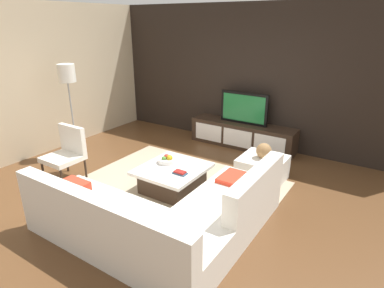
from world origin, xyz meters
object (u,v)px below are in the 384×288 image
at_px(television, 244,108).
at_px(ottoman, 262,169).
at_px(floor_lamp, 67,80).
at_px(sectional_couch, 163,218).
at_px(fruit_bowl, 167,160).
at_px(accent_chair_near, 67,150).
at_px(coffee_table, 173,178).
at_px(decorative_ball, 264,151).
at_px(book_stack, 180,173).
at_px(media_console, 242,135).

xyz_separation_m(television, ottoman, (0.93, -1.24, -0.62)).
bearing_deg(floor_lamp, sectional_couch, -20.75).
bearing_deg(fruit_bowl, ottoman, 38.36).
relative_size(accent_chair_near, floor_lamp, 0.50).
xyz_separation_m(television, fruit_bowl, (-0.28, -2.20, -0.39)).
bearing_deg(accent_chair_near, television, 63.42).
bearing_deg(fruit_bowl, sectional_couch, -54.83).
height_order(coffee_table, fruit_bowl, fruit_bowl).
bearing_deg(television, accent_chair_near, -121.92).
distance_m(television, accent_chair_near, 3.41).
height_order(accent_chair_near, fruit_bowl, accent_chair_near).
bearing_deg(ottoman, accent_chair_near, -149.00).
bearing_deg(coffee_table, television, 87.51).
relative_size(sectional_couch, coffee_table, 2.48).
relative_size(decorative_ball, book_stack, 1.19).
height_order(media_console, accent_chair_near, accent_chair_near).
bearing_deg(television, fruit_bowl, -97.17).
xyz_separation_m(fruit_bowl, decorative_ball, (1.21, 0.95, 0.09)).
bearing_deg(ottoman, floor_lamp, -164.99).
bearing_deg(ottoman, media_console, 126.80).
bearing_deg(accent_chair_near, ottoman, 36.34).
xyz_separation_m(decorative_ball, book_stack, (-0.81, -1.17, -0.12)).
bearing_deg(coffee_table, accent_chair_near, -161.03).
height_order(sectional_couch, decorative_ball, sectional_couch).
height_order(ottoman, book_stack, book_stack).
bearing_deg(television, sectional_couch, -81.25).
bearing_deg(book_stack, fruit_bowl, 151.25).
xyz_separation_m(media_console, sectional_couch, (0.51, -3.31, 0.03)).
bearing_deg(fruit_bowl, media_console, 82.83).
relative_size(television, ottoman, 1.42).
height_order(media_console, sectional_couch, sectional_couch).
distance_m(floor_lamp, decorative_ball, 3.69).
distance_m(media_console, coffee_table, 2.30).
xyz_separation_m(floor_lamp, ottoman, (3.44, 0.92, -1.26)).
relative_size(television, book_stack, 4.81).
bearing_deg(floor_lamp, television, 40.75).
relative_size(ottoman, book_stack, 3.37).
bearing_deg(book_stack, media_console, 92.93).
bearing_deg(decorative_ball, media_console, 126.80).
xyz_separation_m(media_console, floor_lamp, (-2.51, -2.17, 1.21)).
relative_size(media_console, television, 2.19).
distance_m(ottoman, fruit_bowl, 1.55).
bearing_deg(floor_lamp, accent_chair_near, -44.64).
bearing_deg(accent_chair_near, book_stack, 18.90).
bearing_deg(accent_chair_near, media_console, 63.42).
bearing_deg(media_console, fruit_bowl, -97.17).
bearing_deg(book_stack, television, 92.93).
relative_size(floor_lamp, fruit_bowl, 6.21).
bearing_deg(sectional_couch, television, 98.75).
xyz_separation_m(television, book_stack, (0.12, -2.42, -0.42)).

